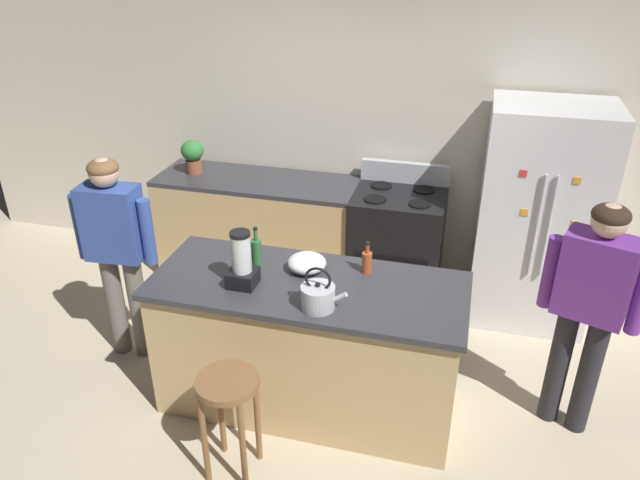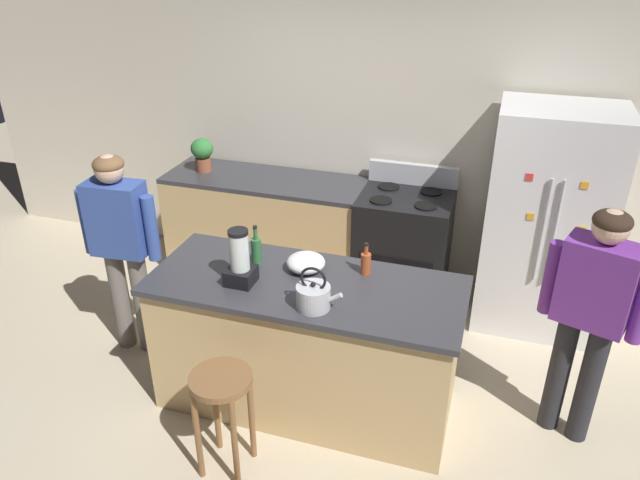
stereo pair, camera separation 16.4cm
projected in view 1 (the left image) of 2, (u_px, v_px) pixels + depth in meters
ground_plane at (309, 400)px, 4.14m from camera, size 14.00×14.00×0.00m
back_wall at (369, 130)px, 5.19m from camera, size 8.00×0.10×2.70m
kitchen_island at (308, 345)px, 3.92m from camera, size 1.97×0.81×0.95m
back_counter_run at (270, 229)px, 5.43m from camera, size 2.00×0.64×0.95m
refrigerator at (538, 217)px, 4.69m from camera, size 0.90×0.73×1.78m
stove_range at (397, 245)px, 5.14m from camera, size 0.76×0.65×1.13m
person_by_island_left at (116, 242)px, 4.20m from camera, size 0.60×0.25×1.56m
person_by_sink_right at (590, 300)px, 3.54m from camera, size 0.59×0.34×1.57m
bar_stool at (229, 401)px, 3.38m from camera, size 0.36×0.36×0.69m
potted_plant at (193, 154)px, 5.29m from camera, size 0.20×0.20×0.30m
blender_appliance at (242, 263)px, 3.62m from camera, size 0.17×0.17×0.36m
bottle_cooking_sauce at (367, 262)px, 3.79m from camera, size 0.06×0.06×0.22m
bottle_olive_oil at (256, 252)px, 3.85m from camera, size 0.07×0.07×0.28m
mixing_bowl at (307, 263)px, 3.82m from camera, size 0.25×0.25×0.11m
tea_kettle at (318, 296)px, 3.43m from camera, size 0.28×0.20×0.27m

